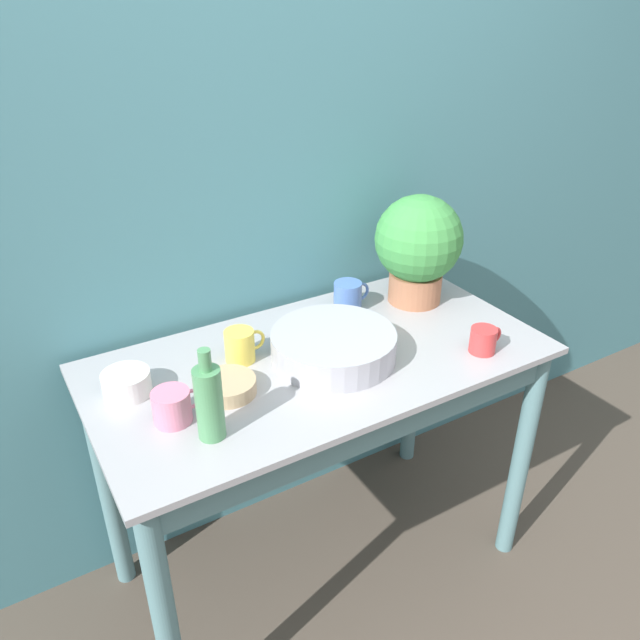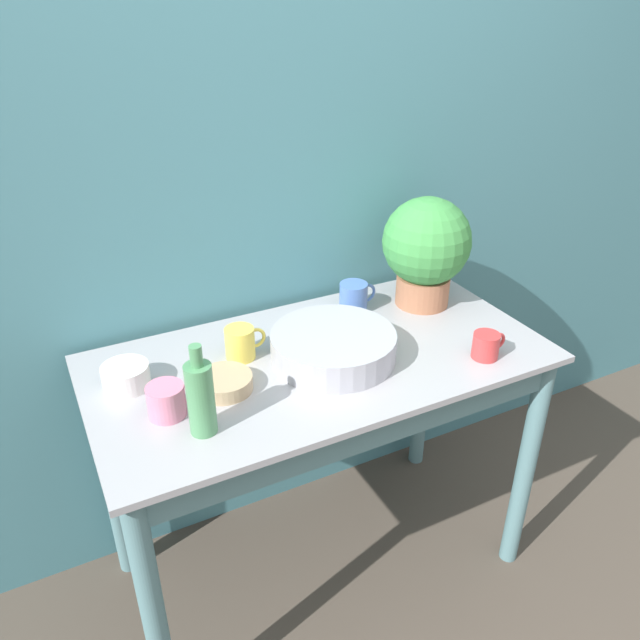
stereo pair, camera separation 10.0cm
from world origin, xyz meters
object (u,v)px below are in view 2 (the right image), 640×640
(mug_blue, at_px, (354,297))
(mug_pink, at_px, (167,401))
(potted_plant, at_px, (426,247))
(mug_red, at_px, (486,345))
(bowl_small_tan, at_px, (224,383))
(mug_yellow, at_px, (241,343))
(bowl_small_enamel_white, at_px, (126,376))
(bottle_tall, at_px, (201,397))
(bowl_wash_large, at_px, (333,346))

(mug_blue, bearing_deg, mug_pink, -158.42)
(potted_plant, height_order, mug_red, potted_plant)
(mug_blue, bearing_deg, mug_red, -65.04)
(potted_plant, relative_size, bowl_small_tan, 2.40)
(potted_plant, bearing_deg, mug_red, -95.32)
(potted_plant, bearing_deg, mug_yellow, -175.99)
(mug_blue, height_order, bowl_small_tan, mug_blue)
(potted_plant, xyz_separation_m, mug_blue, (-0.23, 0.06, -0.15))
(mug_yellow, bearing_deg, mug_red, -26.89)
(mug_yellow, height_order, bowl_small_tan, mug_yellow)
(mug_red, distance_m, bowl_small_enamel_white, 1.01)
(mug_yellow, relative_size, mug_red, 1.13)
(mug_pink, relative_size, mug_blue, 1.00)
(mug_red, bearing_deg, bowl_small_enamel_white, 161.45)
(mug_yellow, distance_m, mug_blue, 0.44)
(mug_yellow, xyz_separation_m, bowl_small_tan, (-0.10, -0.13, -0.03))
(bottle_tall, relative_size, bowl_small_tan, 1.58)
(bottle_tall, bearing_deg, mug_yellow, 53.80)
(bottle_tall, relative_size, mug_red, 2.22)
(bowl_wash_large, height_order, bowl_small_enamel_white, bowl_wash_large)
(mug_pink, bearing_deg, bowl_small_tan, 13.91)
(mug_red, bearing_deg, bowl_wash_large, 154.03)
(mug_blue, bearing_deg, bowl_small_enamel_white, -172.36)
(bowl_wash_large, bearing_deg, mug_pink, -174.85)
(mug_yellow, relative_size, bowl_small_enamel_white, 0.97)
(bowl_small_enamel_white, bearing_deg, bottle_tall, -65.40)
(bowl_wash_large, bearing_deg, mug_yellow, 151.59)
(bowl_wash_large, bearing_deg, bowl_small_tan, -179.22)
(bowl_small_tan, bearing_deg, bowl_wash_large, 0.78)
(bottle_tall, relative_size, mug_blue, 1.86)
(bowl_wash_large, distance_m, mug_yellow, 0.26)
(bowl_small_enamel_white, relative_size, bowl_small_tan, 0.83)
(bottle_tall, distance_m, mug_red, 0.83)
(bowl_small_tan, bearing_deg, potted_plant, 13.09)
(potted_plant, height_order, mug_pink, potted_plant)
(bottle_tall, relative_size, mug_yellow, 1.97)
(bowl_small_tan, bearing_deg, bottle_tall, -125.51)
(bowl_wash_large, relative_size, mug_yellow, 2.94)
(bowl_small_enamel_white, bearing_deg, bowl_wash_large, -12.85)
(mug_yellow, distance_m, bowl_small_tan, 0.17)
(mug_pink, distance_m, bowl_small_tan, 0.17)
(bowl_wash_large, relative_size, bowl_small_enamel_white, 2.84)
(mug_yellow, bearing_deg, bottle_tall, -126.20)
(mug_yellow, distance_m, mug_red, 0.71)
(mug_pink, height_order, mug_red, mug_pink)
(potted_plant, height_order, bowl_wash_large, potted_plant)
(mug_red, bearing_deg, mug_pink, 170.51)
(potted_plant, relative_size, mug_blue, 2.83)
(mug_red, bearing_deg, bottle_tall, 176.86)
(bottle_tall, xyz_separation_m, bowl_small_tan, (0.10, 0.14, -0.08))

